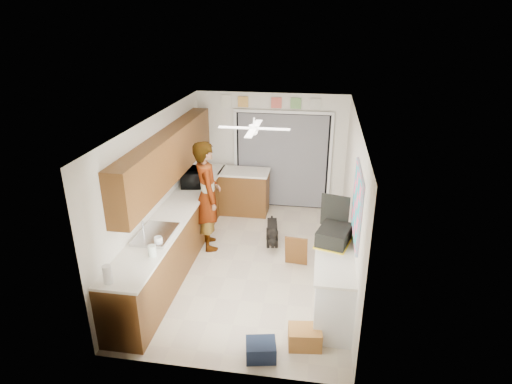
{
  "coord_description": "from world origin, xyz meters",
  "views": [
    {
      "loc": [
        1.06,
        -6.32,
        3.97
      ],
      "look_at": [
        0.0,
        0.4,
        1.15
      ],
      "focal_mm": 30.0,
      "sensor_mm": 36.0,
      "label": 1
    }
  ],
  "objects_px": {
    "cup": "(158,240)",
    "dog": "(272,232)",
    "man": "(207,196)",
    "microwave": "(193,177)",
    "navy_crate": "(261,350)",
    "suitcase": "(334,235)",
    "cardboard_box": "(305,337)",
    "paper_towel_roll": "(108,274)"
  },
  "relations": [
    {
      "from": "microwave",
      "to": "man",
      "type": "distance_m",
      "value": 0.78
    },
    {
      "from": "man",
      "to": "navy_crate",
      "type": "bearing_deg",
      "value": -176.71
    },
    {
      "from": "man",
      "to": "microwave",
      "type": "bearing_deg",
      "value": 11.92
    },
    {
      "from": "paper_towel_roll",
      "to": "navy_crate",
      "type": "relative_size",
      "value": 0.65
    },
    {
      "from": "paper_towel_roll",
      "to": "navy_crate",
      "type": "xyz_separation_m",
      "value": [
        1.88,
        0.05,
        -0.95
      ]
    },
    {
      "from": "navy_crate",
      "to": "paper_towel_roll",
      "type": "bearing_deg",
      "value": -178.48
    },
    {
      "from": "microwave",
      "to": "dog",
      "type": "bearing_deg",
      "value": -112.24
    },
    {
      "from": "microwave",
      "to": "cardboard_box",
      "type": "height_order",
      "value": "microwave"
    },
    {
      "from": "suitcase",
      "to": "navy_crate",
      "type": "height_order",
      "value": "suitcase"
    },
    {
      "from": "cup",
      "to": "navy_crate",
      "type": "xyz_separation_m",
      "value": [
        1.64,
        -0.99,
        -0.88
      ]
    },
    {
      "from": "dog",
      "to": "paper_towel_roll",
      "type": "bearing_deg",
      "value": -127.95
    },
    {
      "from": "paper_towel_roll",
      "to": "man",
      "type": "distance_m",
      "value": 2.74
    },
    {
      "from": "paper_towel_roll",
      "to": "dog",
      "type": "height_order",
      "value": "paper_towel_roll"
    },
    {
      "from": "microwave",
      "to": "cardboard_box",
      "type": "relative_size",
      "value": 1.35
    },
    {
      "from": "microwave",
      "to": "navy_crate",
      "type": "bearing_deg",
      "value": -159.97
    },
    {
      "from": "suitcase",
      "to": "cardboard_box",
      "type": "bearing_deg",
      "value": -90.32
    },
    {
      "from": "cup",
      "to": "navy_crate",
      "type": "height_order",
      "value": "cup"
    },
    {
      "from": "microwave",
      "to": "suitcase",
      "type": "xyz_separation_m",
      "value": [
        2.65,
        -1.88,
        -0.04
      ]
    },
    {
      "from": "microwave",
      "to": "cup",
      "type": "bearing_deg",
      "value": 175.35
    },
    {
      "from": "cardboard_box",
      "to": "dog",
      "type": "distance_m",
      "value": 2.7
    },
    {
      "from": "suitcase",
      "to": "man",
      "type": "xyz_separation_m",
      "value": [
        -2.2,
        1.25,
        -0.05
      ]
    },
    {
      "from": "microwave",
      "to": "cardboard_box",
      "type": "distance_m",
      "value": 3.9
    },
    {
      "from": "paper_towel_roll",
      "to": "dog",
      "type": "relative_size",
      "value": 0.39
    },
    {
      "from": "cup",
      "to": "navy_crate",
      "type": "distance_m",
      "value": 2.1
    },
    {
      "from": "microwave",
      "to": "dog",
      "type": "relative_size",
      "value": 0.92
    },
    {
      "from": "microwave",
      "to": "navy_crate",
      "type": "height_order",
      "value": "microwave"
    },
    {
      "from": "cup",
      "to": "man",
      "type": "relative_size",
      "value": 0.06
    },
    {
      "from": "cardboard_box",
      "to": "microwave",
      "type": "bearing_deg",
      "value": 128.08
    },
    {
      "from": "cup",
      "to": "dog",
      "type": "distance_m",
      "value": 2.49
    },
    {
      "from": "man",
      "to": "dog",
      "type": "height_order",
      "value": "man"
    },
    {
      "from": "dog",
      "to": "cup",
      "type": "bearing_deg",
      "value": -135.25
    },
    {
      "from": "microwave",
      "to": "cup",
      "type": "xyz_separation_m",
      "value": [
        0.17,
        -2.28,
        -0.11
      ]
    },
    {
      "from": "suitcase",
      "to": "man",
      "type": "height_order",
      "value": "man"
    },
    {
      "from": "cardboard_box",
      "to": "cup",
      "type": "bearing_deg",
      "value": 162.15
    },
    {
      "from": "microwave",
      "to": "navy_crate",
      "type": "xyz_separation_m",
      "value": [
        1.8,
        -3.27,
        -0.98
      ]
    },
    {
      "from": "paper_towel_roll",
      "to": "navy_crate",
      "type": "bearing_deg",
      "value": 1.52
    },
    {
      "from": "paper_towel_roll",
      "to": "cardboard_box",
      "type": "bearing_deg",
      "value": 8.09
    },
    {
      "from": "microwave",
      "to": "paper_towel_roll",
      "type": "distance_m",
      "value": 3.32
    },
    {
      "from": "suitcase",
      "to": "navy_crate",
      "type": "distance_m",
      "value": 1.88
    },
    {
      "from": "dog",
      "to": "navy_crate",
      "type": "bearing_deg",
      "value": -94.21
    },
    {
      "from": "cup",
      "to": "suitcase",
      "type": "bearing_deg",
      "value": 9.19
    },
    {
      "from": "navy_crate",
      "to": "man",
      "type": "height_order",
      "value": "man"
    }
  ]
}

